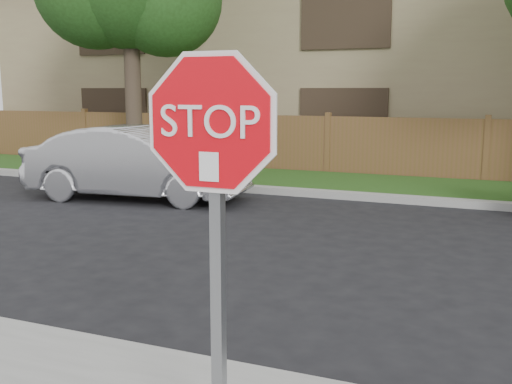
% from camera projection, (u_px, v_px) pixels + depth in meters
% --- Properties ---
extents(far_curb, '(70.00, 0.30, 0.15)m').
position_uv_depth(far_curb, '(479.00, 204.00, 11.78)').
color(far_curb, gray).
rests_on(far_curb, ground).
extents(grass_strip, '(70.00, 3.00, 0.12)m').
position_uv_depth(grass_strip, '(482.00, 192.00, 13.29)').
color(grass_strip, '#1E4714').
rests_on(grass_strip, ground).
extents(fence, '(70.00, 0.12, 1.60)m').
position_uv_depth(fence, '(486.00, 152.00, 14.62)').
color(fence, brown).
rests_on(fence, ground).
extents(apartment_building, '(35.20, 9.20, 7.20)m').
position_uv_depth(apartment_building, '(497.00, 51.00, 19.25)').
color(apartment_building, '#917F5A').
rests_on(apartment_building, ground).
extents(stop_sign, '(1.01, 0.13, 2.55)m').
position_uv_depth(stop_sign, '(213.00, 185.00, 3.09)').
color(stop_sign, gray).
rests_on(stop_sign, sidewalk_near).
extents(sedan_left, '(4.85, 2.19, 1.54)m').
position_uv_depth(sedan_left, '(137.00, 163.00, 12.63)').
color(sedan_left, silver).
rests_on(sedan_left, ground).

